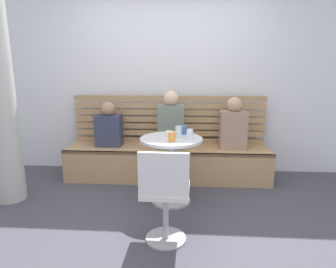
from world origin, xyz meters
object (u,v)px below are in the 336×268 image
at_px(person_child_left, 233,126).
at_px(cup_glass_tall, 178,132).
at_px(person_adult, 171,123).
at_px(cup_ceramic_white, 169,134).
at_px(white_chair, 165,193).
at_px(booth_bench, 167,163).
at_px(person_child_middle, 109,127).
at_px(cup_mug_blue, 183,130).
at_px(cafe_table, 171,157).
at_px(cup_tumbler_orange, 172,137).
at_px(cup_water_clear, 190,134).

height_order(person_child_left, cup_glass_tall, person_child_left).
xyz_separation_m(person_adult, cup_ceramic_white, (0.02, -0.63, -0.00)).
relative_size(white_chair, cup_ceramic_white, 10.63).
distance_m(booth_bench, person_child_middle, 0.93).
bearing_deg(person_child_left, person_adult, -176.32).
bearing_deg(cup_mug_blue, booth_bench, 114.31).
xyz_separation_m(booth_bench, cup_mug_blue, (0.22, -0.48, 0.57)).
bearing_deg(person_child_left, cup_glass_tall, -136.29).
distance_m(white_chair, cup_ceramic_white, 0.90).
height_order(cafe_table, person_child_left, person_child_left).
bearing_deg(white_chair, cup_tumbler_orange, 88.35).
bearing_deg(cafe_table, cup_mug_blue, 57.15).
height_order(booth_bench, person_adult, person_adult).
bearing_deg(cup_tumbler_orange, cup_glass_tall, 72.48).
distance_m(booth_bench, white_chair, 1.52).
height_order(white_chair, person_adult, person_adult).
height_order(person_adult, cup_tumbler_orange, person_adult).
bearing_deg(cup_glass_tall, cup_water_clear, -38.38).
bearing_deg(cafe_table, cup_glass_tall, 31.39).
bearing_deg(white_chair, cafe_table, 89.62).
height_order(white_chair, cup_glass_tall, cup_glass_tall).
xyz_separation_m(cup_glass_tall, cup_tumbler_orange, (-0.06, -0.20, -0.01)).
bearing_deg(person_child_left, cup_water_clear, -126.79).
bearing_deg(person_adult, cup_tumbler_orange, -86.12).
distance_m(cup_water_clear, cup_tumbler_orange, 0.21).
height_order(white_chair, cup_tumbler_orange, white_chair).
xyz_separation_m(cafe_table, cup_mug_blue, (0.13, 0.20, 0.27)).
bearing_deg(cup_water_clear, white_chair, -105.14).
height_order(cup_glass_tall, cup_tumbler_orange, cup_glass_tall).
distance_m(person_adult, person_child_middle, 0.85).
xyz_separation_m(cafe_table, person_child_left, (0.77, 0.71, 0.22)).
bearing_deg(cup_water_clear, person_child_middle, 144.53).
height_order(booth_bench, cup_glass_tall, cup_glass_tall).
bearing_deg(cafe_table, white_chair, -90.38).
bearing_deg(cup_ceramic_white, cup_glass_tall, 11.25).
relative_size(person_child_middle, cup_mug_blue, 6.33).
bearing_deg(cup_tumbler_orange, cup_ceramic_white, 101.64).
xyz_separation_m(cafe_table, cup_ceramic_white, (-0.02, 0.03, 0.26)).
distance_m(cafe_table, cup_tumbler_orange, 0.31).
relative_size(person_adult, cup_ceramic_white, 9.46).
relative_size(white_chair, cup_mug_blue, 8.95).
relative_size(white_chair, person_child_middle, 1.41).
relative_size(cup_glass_tall, cup_mug_blue, 1.26).
relative_size(cup_water_clear, cup_tumbler_orange, 1.10).
relative_size(booth_bench, cup_tumbler_orange, 27.00).
bearing_deg(person_child_left, white_chair, -117.00).
bearing_deg(cafe_table, person_child_middle, 140.82).
bearing_deg(cup_mug_blue, cafe_table, -122.85).
relative_size(cafe_table, cup_ceramic_white, 9.25).
height_order(cup_glass_tall, cup_ceramic_white, cup_glass_tall).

